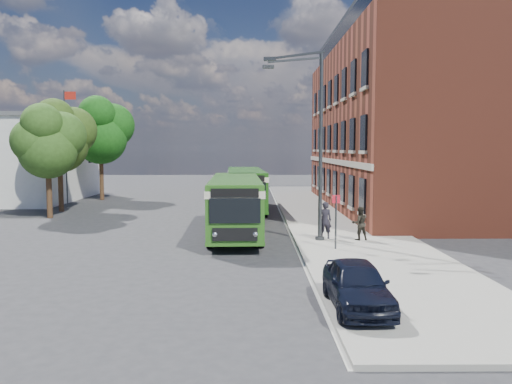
{
  "coord_description": "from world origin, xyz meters",
  "views": [
    {
      "loc": [
        1.93,
        -25.81,
        4.55
      ],
      "look_at": [
        2.14,
        1.09,
        2.2
      ],
      "focal_mm": 35.0,
      "sensor_mm": 36.0,
      "label": 1
    }
  ],
  "objects_px": {
    "street_lamp": "(313,143)",
    "bus_front": "(235,200)",
    "bus_rear": "(245,186)",
    "parked_car": "(357,284)"
  },
  "relations": [
    {
      "from": "street_lamp",
      "to": "bus_front",
      "type": "distance_m",
      "value": 5.31
    },
    {
      "from": "bus_rear",
      "to": "parked_car",
      "type": "relative_size",
      "value": 2.88
    },
    {
      "from": "street_lamp",
      "to": "bus_rear",
      "type": "relative_size",
      "value": 0.81
    },
    {
      "from": "bus_front",
      "to": "parked_car",
      "type": "xyz_separation_m",
      "value": [
        3.78,
        -12.59,
        -1.02
      ]
    },
    {
      "from": "street_lamp",
      "to": "parked_car",
      "type": "distance_m",
      "value": 11.07
    },
    {
      "from": "street_lamp",
      "to": "parked_car",
      "type": "bearing_deg",
      "value": -90.03
    },
    {
      "from": "street_lamp",
      "to": "bus_rear",
      "type": "bearing_deg",
      "value": 105.35
    },
    {
      "from": "street_lamp",
      "to": "bus_rear",
      "type": "distance_m",
      "value": 13.15
    },
    {
      "from": "street_lamp",
      "to": "bus_rear",
      "type": "xyz_separation_m",
      "value": [
        -3.39,
        12.36,
        -2.96
      ]
    },
    {
      "from": "bus_front",
      "to": "parked_car",
      "type": "relative_size",
      "value": 2.83
    }
  ]
}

